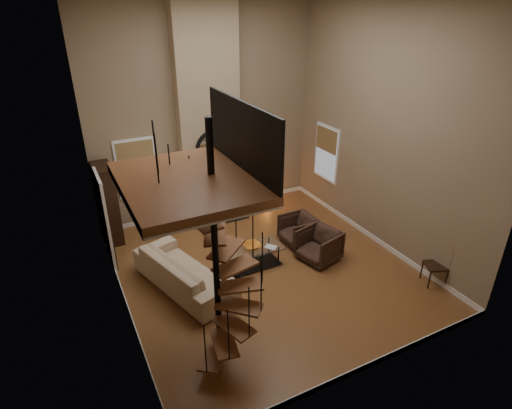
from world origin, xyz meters
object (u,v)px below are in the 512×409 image
coffee_table (253,255)px  accent_lamp (267,196)px  side_chair (441,262)px  hutch (108,204)px  armchair_near (301,229)px  sofa (183,271)px  armchair_far (321,245)px  floor_lamp (163,190)px

coffee_table → accent_lamp: bearing=56.3°
coffee_table → side_chair: size_ratio=1.44×
accent_lamp → side_chair: side_chair is taller
hutch → armchair_near: bearing=-28.7°
sofa → side_chair: size_ratio=2.67×
hutch → side_chair: 7.60m
armchair_far → coffee_table: size_ratio=0.64×
armchair_near → coffee_table: bearing=-76.0°
hutch → accent_lamp: hutch is taller
armchair_near → floor_lamp: bearing=-117.6°
armchair_far → coffee_table: 1.58m
sofa → side_chair: 5.29m
hutch → armchair_far: size_ratio=2.39×
sofa → armchair_far: size_ratio=2.93×
armchair_far → floor_lamp: floor_lamp is taller
sofa → armchair_near: size_ratio=3.14×
side_chair → armchair_near: bearing=121.5°
armchair_near → side_chair: side_chair is taller
floor_lamp → hutch: bearing=145.8°
sofa → side_chair: bearing=-132.5°
floor_lamp → accent_lamp: (3.19, 0.82, -1.16)m
armchair_near → coffee_table: 1.55m
hutch → side_chair: (5.75, -4.96, -0.42)m
coffee_table → side_chair: side_chair is taller
sofa → floor_lamp: size_ratio=1.44×
sofa → armchair_far: sofa is taller
side_chair → floor_lamp: bearing=137.7°
armchair_far → accent_lamp: armchair_far is taller
armchair_far → coffee_table: bearing=-119.5°
hutch → coffee_table: 3.76m
sofa → coffee_table: bearing=-106.0°
sofa → hutch: bearing=3.3°
sofa → coffee_table: size_ratio=1.86×
armchair_near → armchair_far: size_ratio=0.93×
coffee_table → floor_lamp: floor_lamp is taller
sofa → armchair_near: sofa is taller
sofa → accent_lamp: 4.33m
hutch → side_chair: bearing=-40.8°
coffee_table → floor_lamp: bearing=127.3°
armchair_near → coffee_table: size_ratio=0.59×
armchair_near → side_chair: bearing=30.2°
armchair_far → floor_lamp: (-2.94, 2.26, 1.06)m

